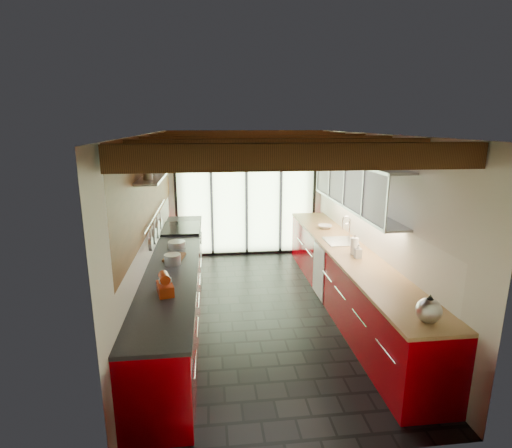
# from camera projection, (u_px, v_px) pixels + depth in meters

# --- Properties ---
(ground) EXTENTS (5.50, 5.50, 0.00)m
(ground) POSITION_uv_depth(u_px,v_px,m) (264.00, 311.00, 6.01)
(ground) COLOR black
(ground) RESTS_ON ground
(room_shell) EXTENTS (5.50, 5.50, 5.50)m
(room_shell) POSITION_uv_depth(u_px,v_px,m) (264.00, 203.00, 5.60)
(room_shell) COLOR silver
(room_shell) RESTS_ON ground
(ceiling_beams) EXTENTS (3.14, 5.06, 4.90)m
(ceiling_beams) POSITION_uv_depth(u_px,v_px,m) (261.00, 143.00, 5.77)
(ceiling_beams) COLOR #593316
(ceiling_beams) RESTS_ON ground
(glass_door) EXTENTS (2.95, 0.10, 2.90)m
(glass_door) POSITION_uv_depth(u_px,v_px,m) (246.00, 177.00, 8.19)
(glass_door) COLOR #C6EAAD
(glass_door) RESTS_ON ground
(left_counter) EXTENTS (0.68, 5.00, 0.92)m
(left_counter) POSITION_uv_depth(u_px,v_px,m) (176.00, 286.00, 5.75)
(left_counter) COLOR #980007
(left_counter) RESTS_ON ground
(range_stove) EXTENTS (0.66, 0.90, 0.97)m
(range_stove) POSITION_uv_depth(u_px,v_px,m) (182.00, 254.00, 7.15)
(range_stove) COLOR silver
(range_stove) RESTS_ON ground
(right_counter) EXTENTS (0.68, 5.00, 0.92)m
(right_counter) POSITION_uv_depth(u_px,v_px,m) (347.00, 278.00, 6.04)
(right_counter) COLOR #980007
(right_counter) RESTS_ON ground
(sink_assembly) EXTENTS (0.45, 0.52, 0.43)m
(sink_assembly) POSITION_uv_depth(u_px,v_px,m) (341.00, 239.00, 6.30)
(sink_assembly) COLOR silver
(sink_assembly) RESTS_ON right_counter
(upper_cabinets_right) EXTENTS (0.34, 3.00, 3.00)m
(upper_cabinets_right) POSITION_uv_depth(u_px,v_px,m) (355.00, 184.00, 6.00)
(upper_cabinets_right) COLOR silver
(upper_cabinets_right) RESTS_ON ground
(left_wall_fixtures) EXTENTS (0.28, 2.60, 0.96)m
(left_wall_fixtures) POSITION_uv_depth(u_px,v_px,m) (158.00, 187.00, 5.52)
(left_wall_fixtures) COLOR silver
(left_wall_fixtures) RESTS_ON ground
(stand_mixer) EXTENTS (0.22, 0.31, 0.25)m
(stand_mixer) POSITION_uv_depth(u_px,v_px,m) (165.00, 285.00, 4.37)
(stand_mixer) COLOR #B1320E
(stand_mixer) RESTS_ON left_counter
(pot_large) EXTENTS (0.28, 0.28, 0.14)m
(pot_large) POSITION_uv_depth(u_px,v_px,m) (173.00, 259.00, 5.29)
(pot_large) COLOR silver
(pot_large) RESTS_ON left_counter
(pot_small) EXTENTS (0.32, 0.32, 0.10)m
(pot_small) POSITION_uv_depth(u_px,v_px,m) (177.00, 245.00, 6.00)
(pot_small) COLOR silver
(pot_small) RESTS_ON left_counter
(cutting_board) EXTENTS (0.31, 0.39, 0.03)m
(cutting_board) POSITION_uv_depth(u_px,v_px,m) (174.00, 257.00, 5.54)
(cutting_board) COLOR brown
(cutting_board) RESTS_ON left_counter
(kettle) EXTENTS (0.29, 0.32, 0.28)m
(kettle) POSITION_uv_depth(u_px,v_px,m) (429.00, 309.00, 3.76)
(kettle) COLOR silver
(kettle) RESTS_ON right_counter
(paper_towel) EXTENTS (0.14, 0.14, 0.29)m
(paper_towel) POSITION_uv_depth(u_px,v_px,m) (354.00, 246.00, 5.67)
(paper_towel) COLOR white
(paper_towel) RESTS_ON right_counter
(soap_bottle) EXTENTS (0.09, 0.09, 0.20)m
(soap_bottle) POSITION_uv_depth(u_px,v_px,m) (358.00, 251.00, 5.53)
(soap_bottle) COLOR silver
(soap_bottle) RESTS_ON right_counter
(bowl) EXTENTS (0.28, 0.28, 0.06)m
(bowl) POSITION_uv_depth(u_px,v_px,m) (325.00, 227.00, 7.11)
(bowl) COLOR silver
(bowl) RESTS_ON right_counter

